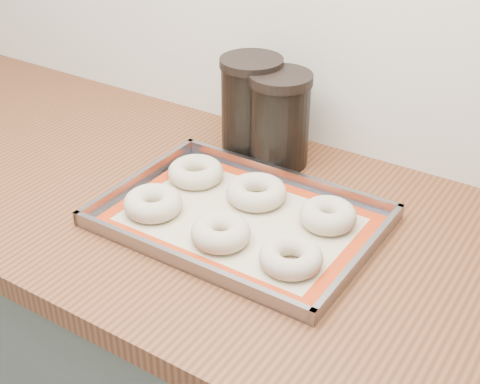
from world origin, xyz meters
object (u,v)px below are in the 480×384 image
Objects in this scene: baking_tray at (240,218)px; bagel_back_right at (328,215)px; bagel_front_right at (291,257)px; bagel_front_left at (153,203)px; bagel_back_left at (196,172)px; bagel_back_mid at (256,192)px; canister_left at (251,106)px; bagel_front_mid at (221,232)px; canister_mid at (279,119)px.

baking_tray is 0.15m from bagel_back_right.
baking_tray is at bearing 153.92° from bagel_front_right.
bagel_front_left is 0.13m from bagel_back_left.
baking_tray is at bearing -25.37° from bagel_back_left.
bagel_back_right is (0.27, 0.13, 0.00)m from bagel_front_left.
bagel_back_mid is 0.14m from bagel_back_right.
canister_left reaches higher than bagel_back_right.
bagel_front_left reaches higher than bagel_front_right.
bagel_front_mid is (0.15, -0.01, 0.00)m from bagel_front_left.
canister_left is at bearing 83.90° from bagel_back_left.
canister_mid reaches higher than bagel_back_right.
canister_left is at bearing 168.75° from canister_mid.
bagel_back_right is at bearing -32.85° from canister_left.
bagel_back_left is (-0.15, 0.14, -0.00)m from bagel_front_mid.
bagel_back_left and bagel_back_mid have the same top height.
bagel_front_mid is 0.21m from bagel_back_left.
bagel_front_left is at bearing -107.27° from canister_mid.
bagel_back_right reaches higher than bagel_back_mid.
bagel_back_mid is 0.17m from canister_mid.
canister_left is 1.06× the size of canister_mid.
canister_left is (-0.26, 0.17, 0.08)m from bagel_back_right.
bagel_front_mid reaches higher than bagel_front_right.
bagel_front_mid is 1.02× the size of bagel_back_right.
canister_left reaches higher than canister_mid.
bagel_front_mid is 0.50× the size of canister_left.
bagel_front_mid is 0.34m from canister_left.
bagel_back_mid is at bearing 97.52° from baking_tray.
baking_tray is 2.34× the size of canister_left.
bagel_back_right is 0.25m from canister_mid.
bagel_front_left is 0.30m from canister_mid.
canister_left is at bearing 125.00° from bagel_back_mid.
bagel_front_left is (-0.14, -0.06, 0.02)m from baking_tray.
bagel_back_mid is at bearing -74.22° from canister_mid.
bagel_back_mid is at bearing -0.13° from bagel_back_left.
bagel_front_left is 0.95× the size of bagel_back_mid.
bagel_front_right is at bearing -88.52° from bagel_back_right.
canister_left is at bearing 87.28° from bagel_front_left.
bagel_front_mid is at bearing -131.52° from bagel_back_right.
bagel_front_mid is 0.14m from bagel_back_mid.
bagel_front_right reaches higher than baking_tray.
bagel_back_right reaches higher than bagel_front_left.
bagel_front_right is at bearing -25.72° from bagel_back_left.
bagel_back_right is (0.12, 0.14, 0.00)m from bagel_front_mid.
bagel_back_right is (0.28, -0.00, 0.00)m from bagel_back_left.
baking_tray is 4.69× the size of bagel_front_mid.
canister_left is (0.02, 0.17, 0.08)m from bagel_back_left.
bagel_front_mid is 0.94× the size of bagel_back_left.
canister_mid is at bearing 103.29° from baking_tray.
bagel_front_right is 0.35m from canister_mid.
canister_mid is (-0.04, 0.15, 0.07)m from bagel_back_mid.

